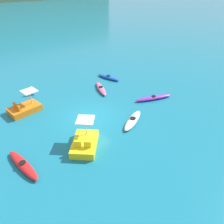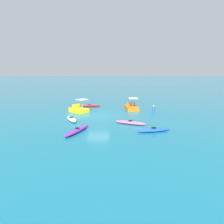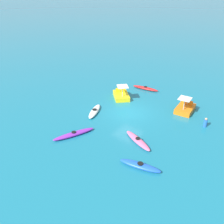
# 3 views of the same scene
# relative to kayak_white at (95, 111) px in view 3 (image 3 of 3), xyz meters

# --- Properties ---
(ground_plane) EXTENTS (600.00, 600.00, 0.00)m
(ground_plane) POSITION_rel_kayak_white_xyz_m (-2.10, 2.57, -0.16)
(ground_plane) COLOR #19728C
(kayak_white) EXTENTS (2.94, 1.86, 0.37)m
(kayak_white) POSITION_rel_kayak_white_xyz_m (0.00, 0.00, 0.00)
(kayak_white) COLOR white
(kayak_white) RESTS_ON ground_plane
(kayak_red) EXTENTS (0.97, 3.24, 0.37)m
(kayak_red) POSITION_rel_kayak_white_xyz_m (-8.03, 0.85, -0.00)
(kayak_red) COLOR red
(kayak_red) RESTS_ON ground_plane
(kayak_blue) EXTENTS (1.28, 2.97, 0.37)m
(kayak_blue) POSITION_rel_kayak_white_xyz_m (3.83, 7.66, -0.00)
(kayak_blue) COLOR blue
(kayak_blue) RESTS_ON ground_plane
(kayak_purple) EXTENTS (3.53, 1.81, 0.37)m
(kayak_purple) POSITION_rel_kayak_white_xyz_m (3.98, 1.34, -0.00)
(kayak_purple) COLOR purple
(kayak_purple) RESTS_ON ground_plane
(kayak_pink) EXTENTS (1.73, 3.07, 0.37)m
(kayak_pink) POSITION_rel_kayak_white_xyz_m (1.47, 5.94, -0.00)
(kayak_pink) COLOR pink
(kayak_pink) RESTS_ON ground_plane
(pedal_boat_yellow) EXTENTS (2.74, 2.77, 1.68)m
(pedal_boat_yellow) POSITION_rel_kayak_white_xyz_m (-4.33, 0.01, 0.17)
(pedal_boat_yellow) COLOR yellow
(pedal_boat_yellow) RESTS_ON ground_plane
(pedal_boat_orange) EXTENTS (2.58, 1.76, 1.68)m
(pedal_boat_orange) POSITION_rel_kayak_white_xyz_m (-5.75, 6.75, 0.17)
(pedal_boat_orange) COLOR orange
(pedal_boat_orange) RESTS_ON ground_plane
(person_near_shore) EXTENTS (0.45, 0.45, 0.88)m
(person_near_shore) POSITION_rel_kayak_white_xyz_m (-4.12, 9.27, 0.22)
(person_near_shore) COLOR blue
(person_near_shore) RESTS_ON ground_plane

